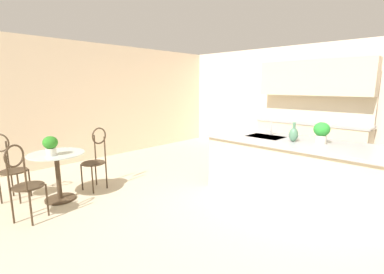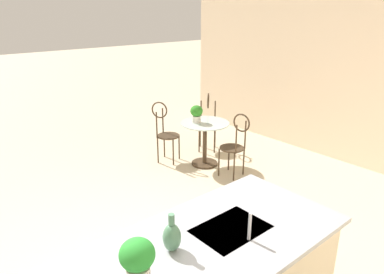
# 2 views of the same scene
# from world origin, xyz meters

# --- Properties ---
(ground_plane) EXTENTS (40.00, 40.00, 0.00)m
(ground_plane) POSITION_xyz_m (0.00, 0.00, 0.00)
(ground_plane) COLOR beige
(wall_back) EXTENTS (9.00, 0.12, 2.70)m
(wall_back) POSITION_xyz_m (0.00, 3.66, 1.35)
(wall_back) COLOR beige
(wall_back) RESTS_ON ground
(wall_left_window) EXTENTS (0.12, 7.80, 2.70)m
(wall_left_window) POSITION_xyz_m (-4.26, 0.00, 1.35)
(wall_left_window) COLOR beige
(wall_left_window) RESTS_ON ground
(kitchen_island) EXTENTS (2.80, 1.06, 0.92)m
(kitchen_island) POSITION_xyz_m (0.30, 0.85, 0.46)
(kitchen_island) COLOR beige
(kitchen_island) RESTS_ON ground
(back_counter_run) EXTENTS (2.44, 0.64, 1.52)m
(back_counter_run) POSITION_xyz_m (-0.40, 3.21, 0.49)
(back_counter_run) COLOR beige
(back_counter_run) RESTS_ON ground
(upper_cabinet_run) EXTENTS (2.40, 0.36, 0.76)m
(upper_cabinet_run) POSITION_xyz_m (-0.40, 3.18, 1.90)
(upper_cabinet_run) COLOR beige
(upper_cabinet_run) RESTS_ON back_counter_run
(bistro_table) EXTENTS (0.80, 0.80, 0.74)m
(bistro_table) POSITION_xyz_m (-2.31, -1.68, 0.45)
(bistro_table) COLOR #3D2D1E
(bistro_table) RESTS_ON ground
(chair_near_window) EXTENTS (0.54, 0.54, 1.04)m
(chair_near_window) POSITION_xyz_m (-2.84, -2.18, 0.57)
(chair_near_window) COLOR #3D2D1E
(chair_near_window) RESTS_ON ground
(chair_by_island) EXTENTS (0.52, 0.52, 1.04)m
(chair_by_island) POSITION_xyz_m (-1.90, -2.24, 0.57)
(chair_by_island) COLOR #3D2D1E
(chair_by_island) RESTS_ON ground
(chair_toward_desk) EXTENTS (0.44, 0.51, 1.04)m
(chair_toward_desk) POSITION_xyz_m (-2.35, -1.04, 0.57)
(chair_toward_desk) COLOR #3D2D1E
(chair_toward_desk) RESTS_ON ground
(sink_faucet) EXTENTS (0.02, 0.02, 0.22)m
(sink_faucet) POSITION_xyz_m (-0.25, 1.03, 1.03)
(sink_faucet) COLOR #B2B5BA
(sink_faucet) RESTS_ON kitchen_island
(potted_plant_on_table) EXTENTS (0.20, 0.20, 0.29)m
(potted_plant_on_table) POSITION_xyz_m (-2.21, -1.78, 0.90)
(potted_plant_on_table) COLOR beige
(potted_plant_on_table) RESTS_ON bistro_table
(potted_plant_counter_near) EXTENTS (0.22, 0.22, 0.31)m
(potted_plant_counter_near) POSITION_xyz_m (0.60, 0.88, 1.10)
(potted_plant_counter_near) COLOR beige
(potted_plant_counter_near) RESTS_ON kitchen_island
(vase_on_counter) EXTENTS (0.13, 0.13, 0.29)m
(vase_on_counter) POSITION_xyz_m (0.25, 0.76, 1.03)
(vase_on_counter) COLOR #4C7A5B
(vase_on_counter) RESTS_ON kitchen_island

